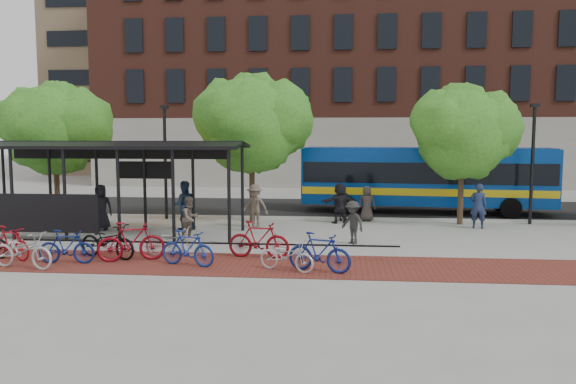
# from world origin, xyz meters

# --- Properties ---
(ground) EXTENTS (160.00, 160.00, 0.00)m
(ground) POSITION_xyz_m (0.00, 0.00, 0.00)
(ground) COLOR #9E9E99
(ground) RESTS_ON ground
(asphalt_street) EXTENTS (160.00, 8.00, 0.01)m
(asphalt_street) POSITION_xyz_m (0.00, 8.00, 0.01)
(asphalt_street) COLOR black
(asphalt_street) RESTS_ON ground
(curb) EXTENTS (160.00, 0.25, 0.12)m
(curb) POSITION_xyz_m (0.00, 4.00, 0.06)
(curb) COLOR #B7B7B2
(curb) RESTS_ON ground
(brick_strip) EXTENTS (24.00, 3.00, 0.01)m
(brick_strip) POSITION_xyz_m (-2.00, -5.00, 0.00)
(brick_strip) COLOR maroon
(brick_strip) RESTS_ON ground
(bike_rack_rail) EXTENTS (12.00, 0.05, 0.95)m
(bike_rack_rail) POSITION_xyz_m (-3.30, -4.10, 0.00)
(bike_rack_rail) COLOR black
(bike_rack_rail) RESTS_ON ground
(building_brick) EXTENTS (55.00, 14.00, 20.00)m
(building_brick) POSITION_xyz_m (10.00, 26.00, 10.00)
(building_brick) COLOR brown
(building_brick) RESTS_ON ground
(building_tower) EXTENTS (22.00, 22.00, 30.00)m
(building_tower) POSITION_xyz_m (-16.00, 40.00, 15.00)
(building_tower) COLOR #7A664C
(building_tower) RESTS_ON ground
(bus_shelter) EXTENTS (10.60, 3.07, 3.60)m
(bus_shelter) POSITION_xyz_m (-8.13, -0.48, 3.00)
(bus_shelter) COLOR black
(bus_shelter) RESTS_ON ground
(tree_a) EXTENTS (4.90, 4.00, 6.18)m
(tree_a) POSITION_xyz_m (-11.91, 3.35, 4.24)
(tree_a) COLOR #382619
(tree_a) RESTS_ON ground
(tree_b) EXTENTS (5.15, 4.20, 6.47)m
(tree_b) POSITION_xyz_m (-2.90, 3.35, 4.46)
(tree_b) COLOR #382619
(tree_b) RESTS_ON ground
(tree_c) EXTENTS (4.66, 3.80, 5.92)m
(tree_c) POSITION_xyz_m (6.09, 3.35, 4.05)
(tree_c) COLOR #382619
(tree_c) RESTS_ON ground
(lamp_post_left) EXTENTS (0.35, 0.20, 5.12)m
(lamp_post_left) POSITION_xyz_m (-7.00, 3.60, 2.75)
(lamp_post_left) COLOR black
(lamp_post_left) RESTS_ON ground
(lamp_post_right) EXTENTS (0.35, 0.20, 5.12)m
(lamp_post_right) POSITION_xyz_m (9.00, 3.60, 2.75)
(lamp_post_right) COLOR black
(lamp_post_right) RESTS_ON ground
(bus) EXTENTS (12.03, 3.68, 3.20)m
(bus) POSITION_xyz_m (4.99, 6.76, 1.84)
(bus) COLOR navy
(bus) RESTS_ON ground
(bike_1) EXTENTS (1.79, 1.09, 1.04)m
(bike_1) POSITION_xyz_m (-9.19, -5.02, 0.52)
(bike_1) COLOR maroon
(bike_1) RESTS_ON ground
(bike_2) EXTENTS (2.13, 1.11, 1.06)m
(bike_2) POSITION_xyz_m (-8.16, -6.07, 0.53)
(bike_2) COLOR #B5B5B8
(bike_2) RESTS_ON ground
(bike_3) EXTENTS (1.72, 0.57, 1.02)m
(bike_3) POSITION_xyz_m (-7.21, -5.37, 0.51)
(bike_3) COLOR navy
(bike_3) RESTS_ON ground
(bike_4) EXTENTS (2.18, 1.34, 1.08)m
(bike_4) POSITION_xyz_m (-6.29, -4.56, 0.54)
(bike_4) COLOR black
(bike_4) RESTS_ON ground
(bike_5) EXTENTS (2.08, 1.25, 1.21)m
(bike_5) POSITION_xyz_m (-5.41, -4.87, 0.60)
(bike_5) COLOR maroon
(bike_5) RESTS_ON ground
(bike_6) EXTENTS (1.78, 0.67, 0.93)m
(bike_6) POSITION_xyz_m (-4.38, -4.04, 0.46)
(bike_6) COLOR #B1B1B4
(bike_6) RESTS_ON ground
(bike_7) EXTENTS (1.82, 0.97, 1.05)m
(bike_7) POSITION_xyz_m (-3.54, -5.31, 0.53)
(bike_7) COLOR navy
(bike_7) RESTS_ON ground
(bike_9) EXTENTS (1.99, 0.78, 1.16)m
(bike_9) POSITION_xyz_m (-1.63, -4.09, 0.58)
(bike_9) COLOR maroon
(bike_9) RESTS_ON ground
(bike_10) EXTENTS (1.79, 1.20, 0.89)m
(bike_10) POSITION_xyz_m (-0.60, -5.66, 0.44)
(bike_10) COLOR #BDBCBF
(bike_10) RESTS_ON ground
(bike_11) EXTENTS (1.93, 1.09, 1.12)m
(bike_11) POSITION_xyz_m (0.31, -5.66, 0.56)
(bike_11) COLOR navy
(bike_11) RESTS_ON ground
(pedestrian_0) EXTENTS (0.99, 0.73, 1.84)m
(pedestrian_0) POSITION_xyz_m (-8.68, 0.44, 0.92)
(pedestrian_0) COLOR black
(pedestrian_0) RESTS_ON ground
(pedestrian_2) EXTENTS (1.15, 1.02, 1.97)m
(pedestrian_2) POSITION_xyz_m (-5.41, 0.91, 0.98)
(pedestrian_2) COLOR #1F3249
(pedestrian_2) RESTS_ON ground
(pedestrian_3) EXTENTS (1.30, 0.94, 1.80)m
(pedestrian_3) POSITION_xyz_m (-2.60, 1.51, 0.90)
(pedestrian_3) COLOR brown
(pedestrian_3) RESTS_ON ground
(pedestrian_4) EXTENTS (0.97, 0.57, 1.56)m
(pedestrian_4) POSITION_xyz_m (1.01, 3.80, 0.78)
(pedestrian_4) COLOR #262626
(pedestrian_4) RESTS_ON ground
(pedestrian_5) EXTENTS (1.70, 1.00, 1.75)m
(pedestrian_5) POSITION_xyz_m (0.86, 3.10, 0.87)
(pedestrian_5) COLOR black
(pedestrian_5) RESTS_ON ground
(pedestrian_6) EXTENTS (0.77, 0.51, 1.57)m
(pedestrian_6) POSITION_xyz_m (2.06, 3.80, 0.79)
(pedestrian_6) COLOR #3B342F
(pedestrian_6) RESTS_ON ground
(pedestrian_7) EXTENTS (0.74, 0.56, 1.85)m
(pedestrian_7) POSITION_xyz_m (6.50, 2.25, 0.93)
(pedestrian_7) COLOR #1E2848
(pedestrian_7) RESTS_ON ground
(pedestrian_8) EXTENTS (0.93, 0.98, 1.60)m
(pedestrian_8) POSITION_xyz_m (-4.55, -1.31, 0.80)
(pedestrian_8) COLOR brown
(pedestrian_8) RESTS_ON ground
(pedestrian_9) EXTENTS (1.09, 1.10, 1.52)m
(pedestrian_9) POSITION_xyz_m (1.32, -1.50, 0.76)
(pedestrian_9) COLOR #292929
(pedestrian_9) RESTS_ON ground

